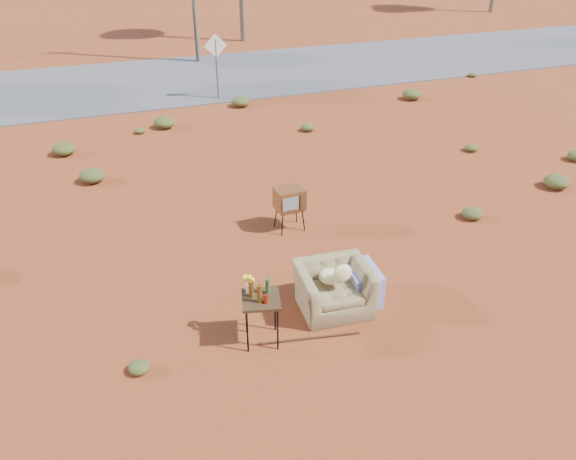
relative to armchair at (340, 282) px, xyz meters
name	(u,v)px	position (x,y,z in m)	size (l,w,h in m)	color
ground	(308,314)	(-0.56, -0.03, -0.48)	(140.00, 140.00, 0.00)	maroon
highway	(161,81)	(-0.56, 14.97, -0.46)	(140.00, 7.00, 0.04)	#565659
armchair	(340,282)	(0.00, 0.00, 0.00)	(1.45, 0.89, 1.03)	olive
tv_unit	(290,199)	(0.13, 2.70, 0.20)	(0.59, 0.49, 0.91)	black
side_table	(258,296)	(-1.49, -0.35, 0.35)	(0.68, 0.68, 1.12)	#372514
rusty_bar	(310,338)	(-0.77, -0.62, -0.46)	(0.04, 0.04, 1.58)	#4D2514
road_sign	(216,55)	(0.94, 11.97, 1.02)	(0.78, 0.06, 2.19)	brown
scrub_patch	(200,199)	(-1.39, 4.38, -0.34)	(17.49, 8.07, 0.33)	#454C21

